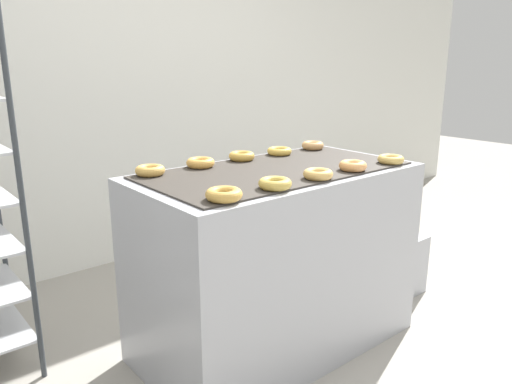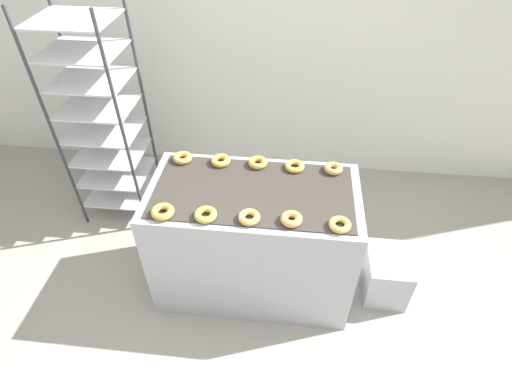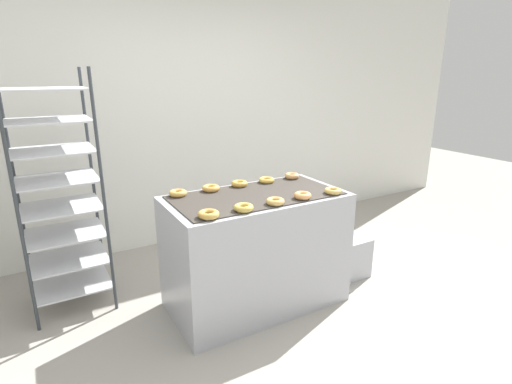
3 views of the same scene
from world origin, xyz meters
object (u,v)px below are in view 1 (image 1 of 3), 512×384
at_px(fryer_machine, 276,260).
at_px(donut_far_right, 279,151).
at_px(donut_far_rightmost, 313,145).
at_px(donut_near_leftmost, 224,194).
at_px(donut_near_right, 353,166).
at_px(donut_near_center, 318,174).
at_px(donut_near_left, 275,183).
at_px(donut_far_left, 200,163).
at_px(donut_far_leftmost, 150,170).
at_px(donut_near_rightmost, 391,159).
at_px(glaze_bin, 389,261).
at_px(donut_far_center, 241,156).

xyz_separation_m(fryer_machine, donut_far_right, (0.24, 0.25, 0.47)).
height_order(fryer_machine, donut_far_rightmost, donut_far_rightmost).
xyz_separation_m(donut_near_leftmost, donut_near_right, (0.74, 0.02, 0.00)).
xyz_separation_m(donut_near_leftmost, donut_near_center, (0.50, 0.01, -0.00)).
relative_size(donut_near_left, donut_far_left, 1.00).
bearing_deg(donut_far_left, donut_far_leftmost, 179.41).
height_order(donut_near_center, donut_near_rightmost, donut_near_center).
bearing_deg(donut_near_left, glaze_bin, 12.83).
relative_size(glaze_bin, donut_near_left, 2.78).
xyz_separation_m(donut_far_center, donut_far_rightmost, (0.50, -0.01, 0.00)).
relative_size(donut_near_right, donut_far_right, 0.98).
distance_m(glaze_bin, donut_far_leftmost, 1.66).
distance_m(donut_near_leftmost, donut_far_center, 0.72).
xyz_separation_m(glaze_bin, donut_near_center, (-0.95, -0.27, 0.74)).
height_order(donut_near_leftmost, donut_far_center, same).
distance_m(donut_far_left, donut_far_center, 0.25).
xyz_separation_m(fryer_machine, donut_far_rightmost, (0.50, 0.25, 0.47)).
distance_m(donut_near_right, donut_far_leftmost, 0.91).
xyz_separation_m(glaze_bin, donut_far_rightmost, (-0.46, 0.24, 0.74)).
xyz_separation_m(donut_near_rightmost, donut_far_rightmost, (-0.02, 0.51, 0.00)).
bearing_deg(fryer_machine, donut_near_center, -88.88).
distance_m(donut_near_right, donut_far_left, 0.70).
xyz_separation_m(donut_near_leftmost, donut_far_right, (0.74, 0.52, -0.00)).
height_order(donut_far_leftmost, donut_far_left, same).
bearing_deg(fryer_machine, donut_near_rightmost, -26.59).
bearing_deg(donut_far_rightmost, donut_far_leftmost, 179.48).
bearing_deg(donut_far_rightmost, donut_far_right, 179.87).
distance_m(glaze_bin, donut_near_leftmost, 1.65).
relative_size(glaze_bin, donut_near_right, 2.91).
relative_size(donut_near_leftmost, donut_far_right, 1.05).
bearing_deg(donut_near_rightmost, glaze_bin, 31.49).
bearing_deg(donut_near_leftmost, fryer_machine, 28.10).
relative_size(donut_near_left, donut_near_rightmost, 1.04).
distance_m(glaze_bin, donut_near_left, 1.43).
xyz_separation_m(donut_near_leftmost, donut_near_left, (0.25, 0.00, -0.00)).
relative_size(fryer_machine, donut_far_left, 10.07).
relative_size(donut_near_left, donut_far_center, 1.02).
bearing_deg(donut_near_rightmost, donut_near_right, 177.28).
relative_size(glaze_bin, donut_near_leftmost, 2.72).
distance_m(donut_near_rightmost, donut_far_right, 0.57).
height_order(glaze_bin, donut_far_center, donut_far_center).
height_order(glaze_bin, donut_far_right, donut_far_right).
xyz_separation_m(glaze_bin, donut_near_left, (-1.20, -0.27, 0.74)).
xyz_separation_m(fryer_machine, donut_near_center, (0.00, -0.25, 0.47)).
bearing_deg(donut_near_center, donut_far_rightmost, 45.80).
height_order(donut_near_left, donut_far_center, donut_far_center).
bearing_deg(glaze_bin, donut_near_left, -167.17).
distance_m(glaze_bin, donut_near_right, 1.06).
relative_size(glaze_bin, donut_far_right, 2.84).
distance_m(fryer_machine, donut_far_left, 0.59).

